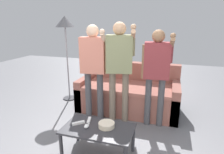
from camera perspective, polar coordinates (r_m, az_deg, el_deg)
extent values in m
plane|color=slate|center=(2.75, -5.62, -20.53)|extent=(12.00, 12.00, 0.00)
cube|color=brown|center=(3.73, 4.90, -6.24)|extent=(1.85, 0.92, 0.45)
cube|color=#94584D|center=(3.57, 4.73, -2.88)|extent=(1.57, 0.80, 0.06)
cube|color=brown|center=(3.94, 6.22, 1.51)|extent=(1.85, 0.18, 0.41)
cube|color=brown|center=(3.96, -7.28, -3.85)|extent=(0.14, 0.92, 0.59)
cube|color=brown|center=(3.63, 18.29, -6.42)|extent=(0.14, 0.92, 0.59)
cube|color=#2D2D33|center=(2.42, -4.17, -15.14)|extent=(0.86, 0.49, 0.03)
cylinder|color=#2D2D33|center=(2.53, -14.91, -19.52)|extent=(0.04, 0.04, 0.37)
cylinder|color=#2D2D33|center=(2.84, -10.22, -14.97)|extent=(0.04, 0.04, 0.37)
cylinder|color=#2D2D33|center=(2.61, 6.32, -17.81)|extent=(0.04, 0.04, 0.37)
cylinder|color=beige|center=(2.41, -1.64, -14.08)|extent=(0.20, 0.20, 0.06)
ellipsoid|color=white|center=(2.42, -7.59, -14.28)|extent=(0.06, 0.09, 0.05)
cylinder|color=#4C4C51|center=(2.42, -7.49, -13.60)|extent=(0.02, 0.02, 0.01)
cylinder|color=#2D2D33|center=(4.38, -12.49, -6.14)|extent=(0.28, 0.28, 0.02)
cylinder|color=gray|center=(4.15, -13.13, 3.74)|extent=(0.03, 0.03, 1.52)
cone|color=#4C4C51|center=(4.06, -13.93, 15.80)|extent=(0.39, 0.39, 0.22)
cylinder|color=#47474C|center=(3.32, -7.03, -5.59)|extent=(0.10, 0.10, 0.84)
cylinder|color=#47474C|center=(3.26, -3.53, -5.90)|extent=(0.10, 0.10, 0.84)
cube|color=#DB7F6B|center=(3.09, -5.63, 6.50)|extent=(0.42, 0.25, 0.58)
sphere|color=beige|center=(3.05, -5.83, 13.50)|extent=(0.20, 0.20, 0.20)
cylinder|color=beige|center=(3.16, -9.08, 6.11)|extent=(0.07, 0.07, 0.54)
cylinder|color=#DB7F6B|center=(3.02, -2.05, 8.46)|extent=(0.07, 0.07, 0.27)
cylinder|color=beige|center=(2.92, -2.49, 11.35)|extent=(0.09, 0.26, 0.22)
sphere|color=beige|center=(2.84, -2.96, 13.34)|extent=(0.08, 0.08, 0.08)
cylinder|color=#756656|center=(3.22, 0.13, -5.96)|extent=(0.11, 0.11, 0.86)
cylinder|color=#756656|center=(3.21, 3.97, -6.05)|extent=(0.11, 0.11, 0.86)
cube|color=gray|center=(3.01, 2.18, 6.87)|extent=(0.45, 0.30, 0.59)
sphere|color=tan|center=(2.98, 2.27, 14.24)|extent=(0.20, 0.20, 0.20)
cylinder|color=tan|center=(3.03, -1.70, 6.42)|extent=(0.08, 0.08, 0.56)
cylinder|color=gray|center=(3.00, 6.15, 8.91)|extent=(0.08, 0.08, 0.28)
cylinder|color=tan|center=(2.92, 6.30, 12.26)|extent=(0.13, 0.29, 0.19)
sphere|color=tan|center=(2.85, 6.41, 14.65)|extent=(0.08, 0.08, 0.08)
cylinder|color=#47474C|center=(3.16, 10.64, -7.21)|extent=(0.10, 0.10, 0.80)
cylinder|color=#47474C|center=(3.16, 14.30, -7.42)|extent=(0.10, 0.10, 0.80)
cube|color=brown|center=(2.96, 13.25, 4.80)|extent=(0.40, 0.23, 0.55)
sphere|color=#936B4C|center=(2.92, 13.71, 11.77)|extent=(0.19, 0.19, 0.19)
cylinder|color=#936B4C|center=(2.97, 9.54, 4.54)|extent=(0.07, 0.07, 0.52)
cylinder|color=brown|center=(2.95, 17.10, 6.56)|extent=(0.07, 0.07, 0.26)
cylinder|color=#936B4C|center=(2.87, 17.46, 9.55)|extent=(0.08, 0.26, 0.19)
sphere|color=#936B4C|center=(2.79, 17.76, 11.66)|extent=(0.08, 0.08, 0.08)
cube|color=white|center=(2.52, -10.00, -13.36)|extent=(0.14, 0.13, 0.03)
cylinder|color=silver|center=(2.51, -9.37, -12.91)|extent=(0.01, 0.01, 0.00)
cube|color=silver|center=(2.50, -11.12, -13.20)|extent=(0.02, 0.02, 0.00)
cube|color=white|center=(2.56, -6.88, -12.72)|extent=(0.07, 0.15, 0.03)
cylinder|color=silver|center=(2.57, -6.79, -12.11)|extent=(0.01, 0.01, 0.00)
cube|color=silver|center=(2.51, -7.06, -12.86)|extent=(0.02, 0.02, 0.00)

